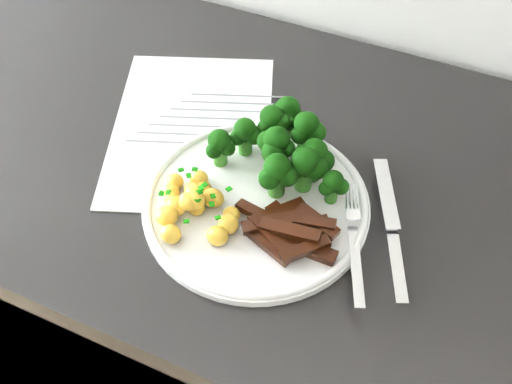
# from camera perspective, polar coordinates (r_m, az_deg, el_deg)

# --- Properties ---
(counter) EXTENTS (2.47, 0.62, 0.93)m
(counter) POSITION_cam_1_polar(r_m,az_deg,el_deg) (1.19, 4.57, -14.01)
(counter) COLOR black
(counter) RESTS_ON ground
(recipe_paper) EXTENTS (0.32, 0.38, 0.00)m
(recipe_paper) POSITION_cam_1_polar(r_m,az_deg,el_deg) (0.87, -6.05, 6.12)
(recipe_paper) COLOR white
(recipe_paper) RESTS_ON counter
(plate) EXTENTS (0.29, 0.29, 0.02)m
(plate) POSITION_cam_1_polar(r_m,az_deg,el_deg) (0.76, 0.00, -1.05)
(plate) COLOR white
(plate) RESTS_ON counter
(broccoli) EXTENTS (0.19, 0.16, 0.07)m
(broccoli) POSITION_cam_1_polar(r_m,az_deg,el_deg) (0.77, 2.81, 4.49)
(broccoli) COLOR #276117
(broccoli) RESTS_ON plate
(potatoes) EXTENTS (0.12, 0.11, 0.04)m
(potatoes) POSITION_cam_1_polar(r_m,az_deg,el_deg) (0.75, -5.91, -1.27)
(potatoes) COLOR yellow
(potatoes) RESTS_ON plate
(beef_strips) EXTENTS (0.14, 0.10, 0.03)m
(beef_strips) POSITION_cam_1_polar(r_m,az_deg,el_deg) (0.72, 3.01, -3.64)
(beef_strips) COLOR black
(beef_strips) RESTS_ON plate
(fork) EXTENTS (0.08, 0.17, 0.02)m
(fork) POSITION_cam_1_polar(r_m,az_deg,el_deg) (0.72, 9.32, -5.13)
(fork) COLOR silver
(fork) RESTS_ON plate
(knife) EXTENTS (0.10, 0.20, 0.02)m
(knife) POSITION_cam_1_polar(r_m,az_deg,el_deg) (0.75, 12.83, -4.78)
(knife) COLOR silver
(knife) RESTS_ON plate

